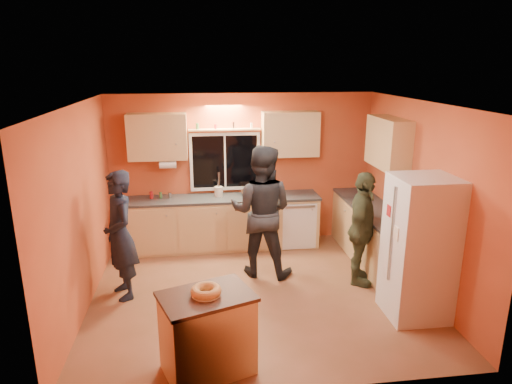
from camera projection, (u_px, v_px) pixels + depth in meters
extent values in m
plane|color=brown|center=(258.00, 293.00, 6.35)|extent=(4.50, 4.50, 0.00)
cube|color=#CE5D34|center=(242.00, 169.00, 7.90)|extent=(4.50, 0.04, 2.60)
cube|color=#CE5D34|center=(288.00, 270.00, 4.09)|extent=(4.50, 0.04, 2.60)
cube|color=#CE5D34|center=(80.00, 211.00, 5.71)|extent=(0.04, 4.00, 2.60)
cube|color=#CE5D34|center=(420.00, 197.00, 6.28)|extent=(0.04, 4.00, 2.60)
cube|color=white|center=(258.00, 103.00, 5.64)|extent=(4.50, 4.00, 0.02)
cube|color=black|center=(225.00, 162.00, 7.81)|extent=(1.10, 0.02, 0.90)
cube|color=white|center=(225.00, 162.00, 7.79)|extent=(1.20, 0.04, 1.00)
cube|color=tan|center=(157.00, 137.00, 7.40)|extent=(0.95, 0.33, 0.75)
cube|color=tan|center=(290.00, 134.00, 7.67)|extent=(0.95, 0.33, 0.75)
cube|color=tan|center=(388.00, 143.00, 6.85)|extent=(0.33, 1.00, 0.75)
cylinder|color=silver|center=(168.00, 165.00, 7.43)|extent=(0.27, 0.12, 0.12)
cube|color=tan|center=(224.00, 223.00, 7.81)|extent=(3.20, 0.60, 0.86)
cube|color=#282B2D|center=(224.00, 198.00, 7.69)|extent=(3.24, 0.62, 0.04)
cube|color=tan|center=(354.00, 218.00, 8.10)|extent=(0.60, 0.60, 0.86)
cube|color=#282B2D|center=(355.00, 193.00, 7.97)|extent=(0.62, 0.62, 0.04)
cube|color=tan|center=(380.00, 243.00, 6.95)|extent=(0.60, 1.80, 0.86)
cube|color=#282B2D|center=(382.00, 215.00, 6.83)|extent=(0.62, 1.84, 0.04)
cube|color=silver|center=(419.00, 248.00, 5.58)|extent=(0.72, 0.70, 1.80)
cube|color=tan|center=(208.00, 335.00, 4.64)|extent=(1.01, 0.83, 0.85)
cube|color=black|center=(206.00, 297.00, 4.52)|extent=(1.06, 0.88, 0.04)
torus|color=tan|center=(206.00, 291.00, 4.50)|extent=(0.31, 0.31, 0.09)
imported|color=black|center=(120.00, 235.00, 6.05)|extent=(0.64, 0.76, 1.75)
imported|color=black|center=(261.00, 211.00, 6.69)|extent=(1.15, 1.02, 1.96)
imported|color=#343C26|center=(362.00, 229.00, 6.43)|extent=(0.82, 1.04, 1.65)
imported|color=black|center=(251.00, 193.00, 7.76)|extent=(0.37, 0.37, 0.08)
cylinder|color=#EEE0C7|center=(219.00, 192.00, 7.70)|extent=(0.14, 0.14, 0.17)
imported|color=gray|center=(409.00, 222.00, 6.06)|extent=(0.33, 0.31, 0.30)
cube|color=#A4191C|center=(362.00, 197.00, 7.55)|extent=(0.18, 0.15, 0.07)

